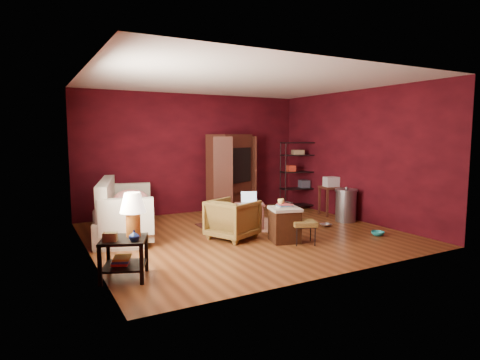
# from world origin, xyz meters

# --- Properties ---
(room) EXTENTS (5.54, 5.04, 2.84)m
(room) POSITION_xyz_m (-0.04, -0.01, 1.40)
(room) COLOR brown
(room) RESTS_ON ground
(sofa) EXTENTS (1.24, 2.29, 0.86)m
(sofa) POSITION_xyz_m (-1.99, 1.03, 0.43)
(sofa) COLOR #B6B19D
(sofa) RESTS_ON ground
(armchair) EXTENTS (0.96, 0.98, 0.78)m
(armchair) POSITION_xyz_m (-0.35, -0.17, 0.39)
(armchair) COLOR black
(armchair) RESTS_ON ground
(pet_bowl_steel) EXTENTS (0.23, 0.07, 0.22)m
(pet_bowl_steel) POSITION_xyz_m (1.75, -0.23, 0.11)
(pet_bowl_steel) COLOR #B7BABE
(pet_bowl_steel) RESTS_ON ground
(pet_bowl_turquoise) EXTENTS (0.25, 0.12, 0.24)m
(pet_bowl_turquoise) POSITION_xyz_m (2.10, -1.25, 0.12)
(pet_bowl_turquoise) COLOR teal
(pet_bowl_turquoise) RESTS_ON ground
(vase) EXTENTS (0.15, 0.16, 0.13)m
(vase) POSITION_xyz_m (-2.41, -1.48, 0.60)
(vase) COLOR #0C183F
(vase) RESTS_ON side_table
(mug) EXTENTS (0.12, 0.09, 0.11)m
(mug) POSITION_xyz_m (0.27, -0.78, 0.73)
(mug) COLOR #FCEE7B
(mug) RESTS_ON hamper
(side_table) EXTENTS (0.73, 0.73, 1.10)m
(side_table) POSITION_xyz_m (-2.43, -1.25, 0.66)
(side_table) COLOR black
(side_table) RESTS_ON ground
(sofa_cushions) EXTENTS (1.41, 2.39, 0.94)m
(sofa_cushions) POSITION_xyz_m (-1.99, 1.03, 0.46)
(sofa_cushions) COLOR #B6B19D
(sofa_cushions) RESTS_ON sofa
(hamper) EXTENTS (0.60, 0.60, 0.69)m
(hamper) POSITION_xyz_m (0.35, -0.78, 0.31)
(hamper) COLOR #3C1C0E
(hamper) RESTS_ON ground
(footstool) EXTENTS (0.51, 0.51, 0.40)m
(footstool) POSITION_xyz_m (0.56, -1.05, 0.34)
(footstool) COLOR black
(footstool) RESTS_ON ground
(rug_round) EXTENTS (1.41, 1.41, 0.01)m
(rug_round) POSITION_xyz_m (0.62, 0.55, 0.01)
(rug_round) COLOR beige
(rug_round) RESTS_ON ground
(rug_oriental) EXTENTS (1.18, 0.81, 0.01)m
(rug_oriental) POSITION_xyz_m (0.03, 0.79, 0.02)
(rug_oriental) COLOR #4D1A14
(rug_oriental) RESTS_ON ground
(laptop_desk) EXTENTS (0.70, 0.62, 0.72)m
(laptop_desk) POSITION_xyz_m (0.30, 0.37, 0.45)
(laptop_desk) COLOR brown
(laptop_desk) RESTS_ON ground
(tv_armoire) EXTENTS (1.33, 1.12, 1.86)m
(tv_armoire) POSITION_xyz_m (0.84, 2.21, 0.97)
(tv_armoire) COLOR #502116
(tv_armoire) RESTS_ON ground
(wire_shelving) EXTENTS (0.87, 0.52, 1.67)m
(wire_shelving) POSITION_xyz_m (2.44, 1.65, 0.92)
(wire_shelving) COLOR black
(wire_shelving) RESTS_ON ground
(small_stand) EXTENTS (0.53, 0.53, 0.89)m
(small_stand) POSITION_xyz_m (2.62, 0.63, 0.67)
(small_stand) COLOR #502116
(small_stand) RESTS_ON ground
(trash_can) EXTENTS (0.60, 0.60, 0.75)m
(trash_can) POSITION_xyz_m (2.45, -0.05, 0.35)
(trash_can) COLOR #919298
(trash_can) RESTS_ON ground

